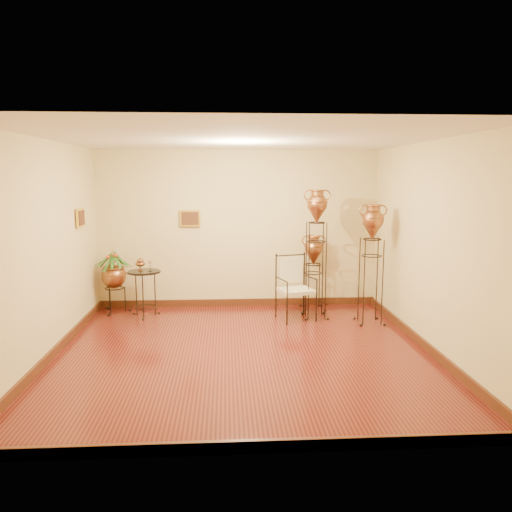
{
  "coord_description": "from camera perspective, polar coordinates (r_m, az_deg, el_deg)",
  "views": [
    {
      "loc": [
        -0.21,
        -6.4,
        2.32
      ],
      "look_at": [
        0.25,
        1.3,
        1.1
      ],
      "focal_mm": 35.0,
      "sensor_mm": 36.0,
      "label": 1
    }
  ],
  "objects": [
    {
      "name": "planter_urn",
      "position": [
        8.91,
        -15.94,
        -1.88
      ],
      "size": [
        0.76,
        0.76,
        1.24
      ],
      "rotation": [
        0.0,
        0.0,
        0.16
      ],
      "color": "black",
      "rests_on": "ground"
    },
    {
      "name": "amphora_mid",
      "position": [
        8.1,
        13.04,
        -0.81
      ],
      "size": [
        0.57,
        0.57,
        1.93
      ],
      "rotation": [
        0.0,
        0.0,
        0.42
      ],
      "color": "black",
      "rests_on": "ground"
    },
    {
      "name": "ground",
      "position": [
        6.81,
        -1.47,
        -10.94
      ],
      "size": [
        5.0,
        5.0,
        0.0
      ],
      "primitive_type": "plane",
      "color": "maroon",
      "rests_on": "ground"
    },
    {
      "name": "room_shell",
      "position": [
        6.43,
        -1.59,
        3.75
      ],
      "size": [
        5.02,
        5.02,
        2.81
      ],
      "color": "#D5C689",
      "rests_on": "ground"
    },
    {
      "name": "armchair",
      "position": [
        8.19,
        4.59,
        -3.66
      ],
      "size": [
        0.72,
        0.7,
        1.06
      ],
      "rotation": [
        0.0,
        0.0,
        0.28
      ],
      "color": "black",
      "rests_on": "ground"
    },
    {
      "name": "amphora_tall",
      "position": [
        8.24,
        6.89,
        0.4
      ],
      "size": [
        0.5,
        0.5,
        2.15
      ],
      "rotation": [
        0.0,
        0.0,
        -0.2
      ],
      "color": "black",
      "rests_on": "ground"
    },
    {
      "name": "side_table",
      "position": [
        8.58,
        -12.61,
        -4.12
      ],
      "size": [
        0.64,
        0.64,
        0.98
      ],
      "rotation": [
        0.0,
        0.0,
        -0.22
      ],
      "color": "black",
      "rests_on": "ground"
    },
    {
      "name": "amphora_short",
      "position": [
        8.84,
        6.54,
        -1.83
      ],
      "size": [
        0.44,
        0.44,
        1.35
      ],
      "rotation": [
        0.0,
        0.0,
        -0.09
      ],
      "color": "black",
      "rests_on": "ground"
    }
  ]
}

